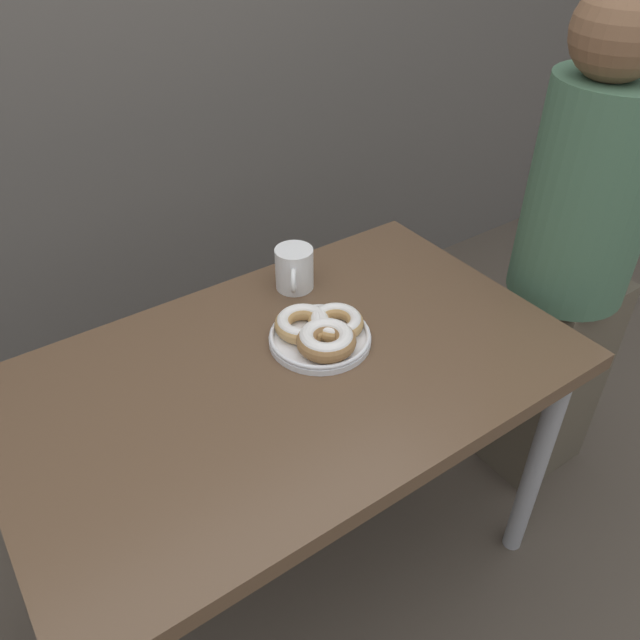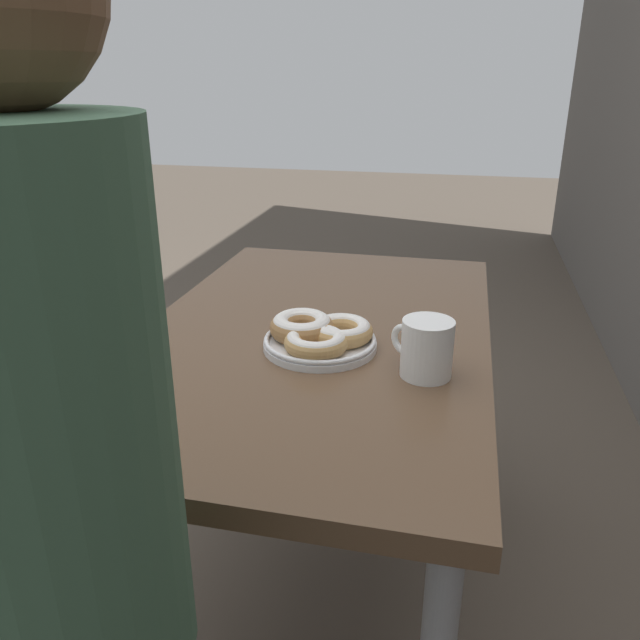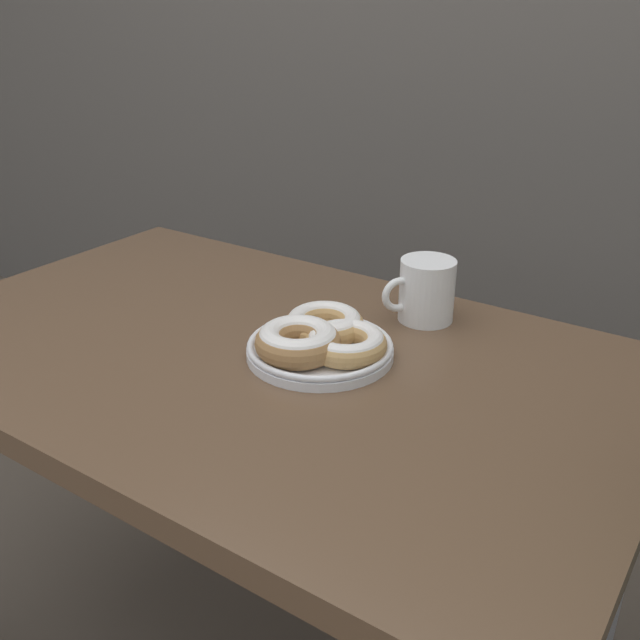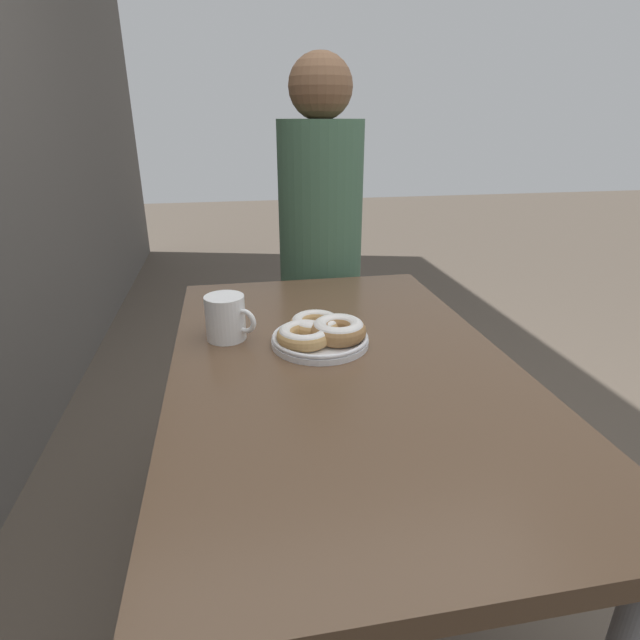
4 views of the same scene
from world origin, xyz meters
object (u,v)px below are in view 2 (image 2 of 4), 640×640
(dining_table, at_px, (315,362))
(donut_plate, at_px, (319,335))
(coffee_mug, at_px, (426,347))
(person_figure, at_px, (39,619))

(dining_table, distance_m, donut_plate, 0.15)
(dining_table, bearing_deg, donut_plate, 17.45)
(dining_table, xyz_separation_m, coffee_mug, (0.17, 0.24, 0.13))
(donut_plate, distance_m, person_figure, 0.71)
(dining_table, distance_m, person_figure, 0.80)
(coffee_mug, bearing_deg, person_figure, -28.20)
(dining_table, xyz_separation_m, donut_plate, (0.10, 0.03, 0.11))
(coffee_mug, xyz_separation_m, person_figure, (0.63, -0.34, -0.06))
(dining_table, distance_m, coffee_mug, 0.32)
(person_figure, bearing_deg, dining_table, 173.14)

